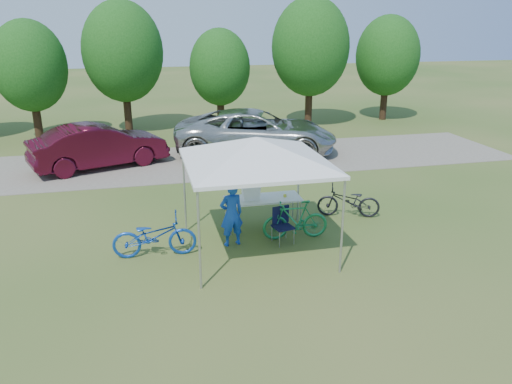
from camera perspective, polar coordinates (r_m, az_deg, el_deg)
ground at (r=11.90m, az=0.02°, el=-6.60°), size 100.00×100.00×0.00m
gravel_strip at (r=19.31m, az=-5.43°, el=3.52°), size 24.00×5.00×0.02m
canopy at (r=11.02m, az=0.02°, el=5.93°), size 4.53×4.53×3.00m
treeline at (r=24.64m, az=-8.44°, el=15.09°), size 24.89×4.28×6.30m
folding_table at (r=12.90m, az=0.81°, el=-0.86°), size 1.96×0.82×0.81m
folding_chair at (r=12.16m, az=2.97°, el=-3.39°), size 0.53×0.55×0.88m
cooler at (r=12.76m, az=-0.58°, el=-0.09°), size 0.46×0.31×0.33m
ice_cream_cup at (r=12.97m, az=3.33°, el=-0.42°), size 0.09×0.09×0.06m
cyclist at (r=11.86m, az=-2.83°, el=-2.52°), size 0.65×0.49×1.59m
bike_blue at (r=11.64m, az=-11.53°, el=-4.94°), size 1.93×0.77×1.00m
bike_green at (r=12.34m, az=4.52°, el=-3.20°), size 1.67×0.56×0.99m
bike_dark at (r=13.92m, az=10.54°, el=-1.05°), size 1.80×1.14×0.89m
minivan at (r=20.07m, az=0.01°, el=6.85°), size 6.92×4.43×1.78m
sedan at (r=19.11m, az=-17.51°, el=5.05°), size 5.12×3.27×1.59m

